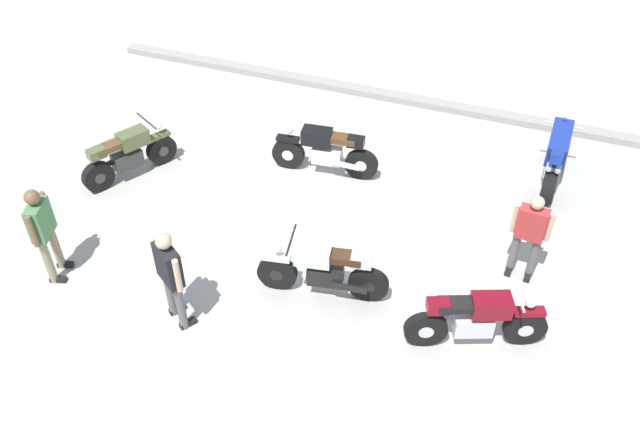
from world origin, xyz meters
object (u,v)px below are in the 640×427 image
at_px(motorcycle_black_cruiser, 325,151).
at_px(motorcycle_silver_cruiser, 323,270).
at_px(motorcycle_blue_sportbike, 556,155).
at_px(person_in_red_shirt, 530,232).
at_px(person_in_green_shirt, 43,228).
at_px(motorcycle_maroon_cruiser, 476,319).
at_px(motorcycle_olive_vintage, 128,155).
at_px(person_in_black_shirt, 170,273).

relative_size(motorcycle_black_cruiser, motorcycle_silver_cruiser, 1.01).
relative_size(motorcycle_blue_sportbike, person_in_red_shirt, 1.22).
xyz_separation_m(motorcycle_black_cruiser, person_in_green_shirt, (-3.18, -4.11, 0.48)).
bearing_deg(person_in_red_shirt, motorcycle_blue_sportbike, -179.28).
bearing_deg(motorcycle_maroon_cruiser, motorcycle_olive_vintage, 144.12).
relative_size(motorcycle_silver_cruiser, person_in_green_shirt, 1.20).
distance_m(motorcycle_black_cruiser, person_in_black_shirt, 4.41).
bearing_deg(motorcycle_silver_cruiser, person_in_green_shirt, 4.31).
bearing_deg(motorcycle_silver_cruiser, person_in_red_shirt, -161.91).
distance_m(motorcycle_silver_cruiser, person_in_green_shirt, 4.40).
bearing_deg(motorcycle_olive_vintage, motorcycle_blue_sportbike, -41.52).
height_order(motorcycle_maroon_cruiser, person_in_red_shirt, person_in_red_shirt).
bearing_deg(person_in_green_shirt, motorcycle_blue_sportbike, 19.75).
bearing_deg(person_in_black_shirt, person_in_red_shirt, -25.54).
relative_size(motorcycle_blue_sportbike, person_in_black_shirt, 1.11).
bearing_deg(motorcycle_black_cruiser, motorcycle_maroon_cruiser, 131.17).
distance_m(motorcycle_olive_vintage, person_in_red_shirt, 7.43).
bearing_deg(person_in_black_shirt, motorcycle_olive_vintage, 76.10).
xyz_separation_m(motorcycle_black_cruiser, person_in_black_shirt, (-0.82, -4.30, 0.50)).
height_order(motorcycle_silver_cruiser, person_in_green_shirt, person_in_green_shirt).
distance_m(motorcycle_blue_sportbike, person_in_red_shirt, 2.78).
height_order(person_in_red_shirt, person_in_green_shirt, person_in_green_shirt).
height_order(motorcycle_black_cruiser, motorcycle_olive_vintage, motorcycle_black_cruiser).
distance_m(motorcycle_maroon_cruiser, person_in_green_shirt, 6.73).
distance_m(motorcycle_maroon_cruiser, motorcycle_silver_cruiser, 2.42).
xyz_separation_m(motorcycle_olive_vintage, motorcycle_silver_cruiser, (4.55, -1.63, 0.03)).
distance_m(motorcycle_black_cruiser, person_in_red_shirt, 4.22).
height_order(motorcycle_blue_sportbike, motorcycle_olive_vintage, motorcycle_blue_sportbike).
xyz_separation_m(motorcycle_blue_sportbike, motorcycle_olive_vintage, (-7.64, -2.67, -0.11)).
height_order(motorcycle_blue_sportbike, motorcycle_silver_cruiser, motorcycle_blue_sportbike).
relative_size(person_in_black_shirt, person_in_green_shirt, 1.02).
height_order(motorcycle_black_cruiser, person_in_red_shirt, person_in_red_shirt).
bearing_deg(person_in_green_shirt, motorcycle_black_cruiser, 35.71).
bearing_deg(motorcycle_olive_vintage, motorcycle_silver_cruiser, -80.51).
bearing_deg(person_in_green_shirt, person_in_red_shirt, 3.80).
distance_m(motorcycle_black_cruiser, motorcycle_blue_sportbike, 4.35).
xyz_separation_m(motorcycle_black_cruiser, person_in_red_shirt, (3.94, -1.47, 0.38)).
bearing_deg(motorcycle_silver_cruiser, motorcycle_black_cruiser, -80.89).
xyz_separation_m(motorcycle_black_cruiser, motorcycle_maroon_cruiser, (3.47, -3.19, 0.00)).
bearing_deg(motorcycle_black_cruiser, motorcycle_olive_vintage, 15.47).
relative_size(motorcycle_black_cruiser, motorcycle_olive_vintage, 1.17).
xyz_separation_m(motorcycle_maroon_cruiser, motorcycle_silver_cruiser, (-2.41, 0.17, 0.00)).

